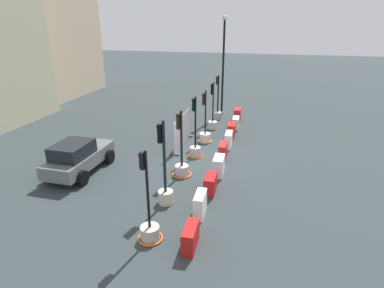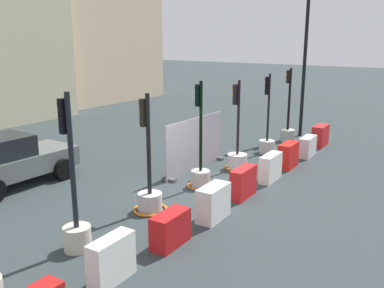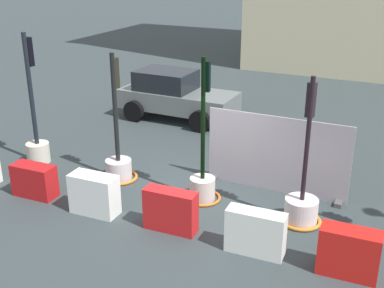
# 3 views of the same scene
# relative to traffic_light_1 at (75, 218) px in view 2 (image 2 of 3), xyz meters

# --- Properties ---
(ground_plane) EXTENTS (120.00, 120.00, 0.00)m
(ground_plane) POSITION_rel_traffic_light_1_xyz_m (4.89, -0.46, -0.76)
(ground_plane) COLOR #313B3D
(traffic_light_1) EXTENTS (0.62, 0.62, 3.52)m
(traffic_light_1) POSITION_rel_traffic_light_1_xyz_m (0.00, 0.00, 0.00)
(traffic_light_1) COLOR beige
(traffic_light_1) RESTS_ON ground_plane
(traffic_light_2) EXTENTS (0.95, 0.95, 3.21)m
(traffic_light_2) POSITION_rel_traffic_light_1_xyz_m (2.58, 0.05, -0.25)
(traffic_light_2) COLOR silver
(traffic_light_2) RESTS_ON ground_plane
(traffic_light_3) EXTENTS (0.87, 0.87, 3.34)m
(traffic_light_3) POSITION_rel_traffic_light_1_xyz_m (4.95, -0.04, -0.20)
(traffic_light_3) COLOR beige
(traffic_light_3) RESTS_ON ground_plane
(traffic_light_4) EXTENTS (0.90, 0.90, 3.17)m
(traffic_light_4) POSITION_rel_traffic_light_1_xyz_m (7.26, -0.10, -0.31)
(traffic_light_4) COLOR silver
(traffic_light_4) RESTS_ON ground_plane
(traffic_light_5) EXTENTS (0.64, 0.64, 3.21)m
(traffic_light_5) POSITION_rel_traffic_light_1_xyz_m (9.85, -0.08, -0.19)
(traffic_light_5) COLOR silver
(traffic_light_5) RESTS_ON ground_plane
(traffic_light_6) EXTENTS (0.65, 0.65, 3.29)m
(traffic_light_6) POSITION_rel_traffic_light_1_xyz_m (12.22, -0.01, -0.15)
(traffic_light_6) COLOR #AAB9A8
(traffic_light_6) RESTS_ON ground_plane
(construction_barrier_1) EXTENTS (1.03, 0.40, 0.91)m
(construction_barrier_1) POSITION_rel_traffic_light_1_xyz_m (-0.48, -1.55, -0.31)
(construction_barrier_1) COLOR white
(construction_barrier_1) RESTS_ON ground_plane
(construction_barrier_2) EXTENTS (1.05, 0.50, 0.78)m
(construction_barrier_2) POSITION_rel_traffic_light_1_xyz_m (1.33, -1.60, -0.37)
(construction_barrier_2) COLOR red
(construction_barrier_2) RESTS_ON ground_plane
(construction_barrier_3) EXTENTS (1.07, 0.52, 0.90)m
(construction_barrier_3) POSITION_rel_traffic_light_1_xyz_m (3.08, -1.66, -0.31)
(construction_barrier_3) COLOR white
(construction_barrier_3) RESTS_ON ground_plane
(construction_barrier_4) EXTENTS (1.12, 0.41, 0.90)m
(construction_barrier_4) POSITION_rel_traffic_light_1_xyz_m (4.91, -1.57, -0.31)
(construction_barrier_4) COLOR red
(construction_barrier_4) RESTS_ON ground_plane
(construction_barrier_5) EXTENTS (1.13, 0.42, 0.89)m
(construction_barrier_5) POSITION_rel_traffic_light_1_xyz_m (6.75, -1.62, -0.32)
(construction_barrier_5) COLOR white
(construction_barrier_5) RESTS_ON ground_plane
(construction_barrier_6) EXTENTS (1.06, 0.49, 0.90)m
(construction_barrier_6) POSITION_rel_traffic_light_1_xyz_m (8.45, -1.55, -0.31)
(construction_barrier_6) COLOR red
(construction_barrier_6) RESTS_ON ground_plane
(construction_barrier_7) EXTENTS (1.09, 0.46, 0.79)m
(construction_barrier_7) POSITION_rel_traffic_light_1_xyz_m (10.29, -1.62, -0.37)
(construction_barrier_7) COLOR silver
(construction_barrier_7) RESTS_ON ground_plane
(construction_barrier_8) EXTENTS (1.12, 0.51, 0.90)m
(construction_barrier_8) POSITION_rel_traffic_light_1_xyz_m (12.22, -1.51, -0.31)
(construction_barrier_8) COLOR red
(construction_barrier_8) RESTS_ON ground_plane
(car_grey_saloon) EXTENTS (4.01, 2.07, 1.65)m
(car_grey_saloon) POSITION_rel_traffic_light_1_xyz_m (1.63, 4.98, 0.06)
(car_grey_saloon) COLOR slate
(car_grey_saloon) RESTS_ON ground_plane
(building_corner_block) EXTENTS (10.48, 7.17, 11.17)m
(building_corner_block) POSITION_rel_traffic_light_1_xyz_m (16.44, 17.79, 4.84)
(building_corner_block) COLOR beige
(building_corner_block) RESTS_ON ground_plane
(street_lamp_post) EXTENTS (0.36, 0.36, 7.33)m
(street_lamp_post) POSITION_rel_traffic_light_1_xyz_m (13.65, -0.10, 3.49)
(street_lamp_post) COLOR black
(street_lamp_post) RESTS_ON ground_plane
(site_fence_panel) EXTENTS (3.42, 0.50, 1.88)m
(site_fence_panel) POSITION_rel_traffic_light_1_xyz_m (6.34, 1.08, 0.12)
(site_fence_panel) COLOR #A19CA7
(site_fence_panel) RESTS_ON ground_plane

